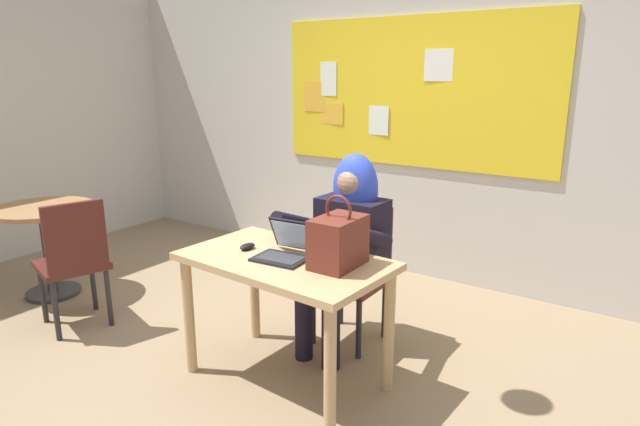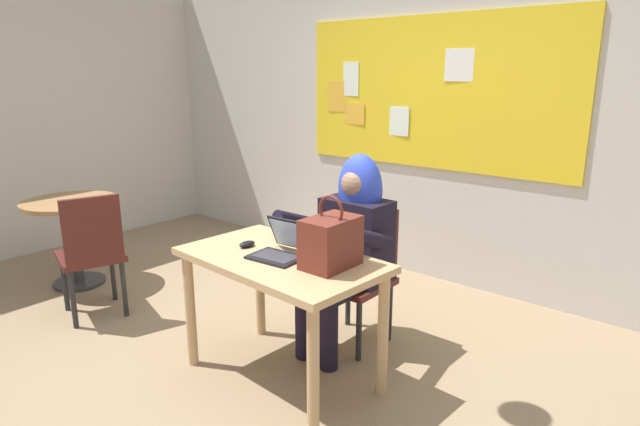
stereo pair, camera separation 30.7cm
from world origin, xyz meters
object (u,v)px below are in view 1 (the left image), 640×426
(laptop, at_px, (286,249))
(handbag, at_px, (338,241))
(person_costumed, at_px, (346,237))
(side_table_round, at_px, (45,230))
(chair_spare_by_window, at_px, (74,258))
(computer_mouse, at_px, (247,246))
(chair_at_desk, at_px, (356,266))
(desk_main, at_px, (285,277))

(laptop, xyz_separation_m, handbag, (0.31, 0.05, 0.09))
(person_costumed, height_order, side_table_round, person_costumed)
(laptop, relative_size, handbag, 0.82)
(laptop, distance_m, handbag, 0.32)
(handbag, distance_m, side_table_round, 2.62)
(handbag, distance_m, chair_spare_by_window, 1.94)
(computer_mouse, relative_size, handbag, 0.28)
(laptop, bearing_deg, chair_spare_by_window, -174.22)
(laptop, bearing_deg, chair_at_desk, 81.00)
(chair_at_desk, distance_m, chair_spare_by_window, 1.89)
(computer_mouse, bearing_deg, desk_main, 3.58)
(chair_at_desk, relative_size, computer_mouse, 8.50)
(desk_main, relative_size, side_table_round, 1.58)
(side_table_round, relative_size, chair_spare_by_window, 0.81)
(chair_at_desk, height_order, laptop, laptop)
(computer_mouse, relative_size, side_table_round, 0.14)
(computer_mouse, xyz_separation_m, chair_spare_by_window, (-1.30, -0.28, -0.25))
(laptop, xyz_separation_m, side_table_round, (-2.29, -0.09, -0.26))
(desk_main, relative_size, chair_spare_by_window, 1.28)
(person_costumed, bearing_deg, computer_mouse, -27.04)
(chair_at_desk, xyz_separation_m, computer_mouse, (-0.31, -0.70, 0.27))
(desk_main, height_order, laptop, laptop)
(handbag, bearing_deg, laptop, -171.57)
(computer_mouse, height_order, handbag, handbag)
(person_costumed, bearing_deg, side_table_round, -73.36)
(handbag, relative_size, side_table_round, 0.51)
(handbag, bearing_deg, chair_spare_by_window, -169.61)
(chair_at_desk, relative_size, person_costumed, 0.72)
(chair_at_desk, bearing_deg, person_costumed, -0.75)
(laptop, height_order, side_table_round, laptop)
(desk_main, height_order, chair_at_desk, chair_at_desk)
(computer_mouse, height_order, side_table_round, computer_mouse)
(person_costumed, bearing_deg, chair_at_desk, -179.27)
(desk_main, distance_m, person_costumed, 0.57)
(laptop, height_order, chair_spare_by_window, laptop)
(handbag, height_order, side_table_round, handbag)
(side_table_round, bearing_deg, laptop, 2.18)
(person_costumed, height_order, laptop, person_costumed)
(chair_at_desk, relative_size, handbag, 2.34)
(desk_main, distance_m, laptop, 0.16)
(chair_at_desk, relative_size, laptop, 2.86)
(desk_main, height_order, person_costumed, person_costumed)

